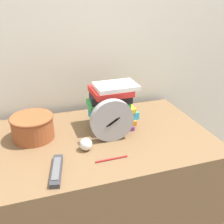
{
  "coord_description": "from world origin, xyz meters",
  "views": [
    {
      "loc": [
        -0.3,
        -0.75,
        1.38
      ],
      "look_at": [
        0.07,
        0.37,
        0.84
      ],
      "focal_mm": 42.0,
      "sensor_mm": 36.0,
      "label": 1
    }
  ],
  "objects_px": {
    "desk_clock": "(112,121)",
    "crumpled_paper_ball": "(86,144)",
    "book_stack": "(112,105)",
    "pen": "(112,159)",
    "tv_remote": "(57,170)",
    "basket": "(33,126)"
  },
  "relations": [
    {
      "from": "desk_clock",
      "to": "crumpled_paper_ball",
      "type": "height_order",
      "value": "desk_clock"
    },
    {
      "from": "book_stack",
      "to": "crumpled_paper_ball",
      "type": "relative_size",
      "value": 4.36
    },
    {
      "from": "desk_clock",
      "to": "pen",
      "type": "relative_size",
      "value": 1.47
    },
    {
      "from": "pen",
      "to": "tv_remote",
      "type": "bearing_deg",
      "value": -176.23
    },
    {
      "from": "book_stack",
      "to": "basket",
      "type": "relative_size",
      "value": 1.21
    },
    {
      "from": "basket",
      "to": "book_stack",
      "type": "bearing_deg",
      "value": 0.17
    },
    {
      "from": "tv_remote",
      "to": "basket",
      "type": "bearing_deg",
      "value": 103.05
    },
    {
      "from": "desk_clock",
      "to": "basket",
      "type": "relative_size",
      "value": 1.01
    },
    {
      "from": "basket",
      "to": "tv_remote",
      "type": "relative_size",
      "value": 1.04
    },
    {
      "from": "desk_clock",
      "to": "tv_remote",
      "type": "distance_m",
      "value": 0.35
    },
    {
      "from": "basket",
      "to": "pen",
      "type": "bearing_deg",
      "value": -43.7
    },
    {
      "from": "book_stack",
      "to": "crumpled_paper_ball",
      "type": "height_order",
      "value": "book_stack"
    },
    {
      "from": "desk_clock",
      "to": "tv_remote",
      "type": "xyz_separation_m",
      "value": [
        -0.29,
        -0.17,
        -0.09
      ]
    },
    {
      "from": "pen",
      "to": "basket",
      "type": "bearing_deg",
      "value": 136.3
    },
    {
      "from": "book_stack",
      "to": "tv_remote",
      "type": "height_order",
      "value": "book_stack"
    },
    {
      "from": "desk_clock",
      "to": "tv_remote",
      "type": "relative_size",
      "value": 1.05
    },
    {
      "from": "crumpled_paper_ball",
      "to": "desk_clock",
      "type": "bearing_deg",
      "value": 17.81
    },
    {
      "from": "desk_clock",
      "to": "pen",
      "type": "xyz_separation_m",
      "value": [
        -0.05,
        -0.16,
        -0.1
      ]
    },
    {
      "from": "desk_clock",
      "to": "book_stack",
      "type": "bearing_deg",
      "value": 71.52
    },
    {
      "from": "tv_remote",
      "to": "pen",
      "type": "relative_size",
      "value": 1.4
    },
    {
      "from": "basket",
      "to": "tv_remote",
      "type": "distance_m",
      "value": 0.32
    },
    {
      "from": "desk_clock",
      "to": "basket",
      "type": "xyz_separation_m",
      "value": [
        -0.36,
        0.14,
        -0.04
      ]
    }
  ]
}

